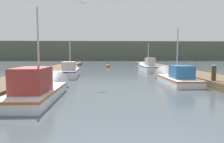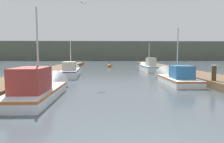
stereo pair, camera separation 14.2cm
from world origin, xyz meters
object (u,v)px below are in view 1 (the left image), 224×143
Objects in this scene: fishing_boat_3 at (147,67)px; fishing_boat_1 at (174,77)px; channel_buoy at (108,66)px; fishing_boat_0 at (42,88)px; mooring_piling_0 at (146,64)px; mooring_piling_1 at (214,77)px; seagull_1 at (83,3)px; fishing_boat_2 at (70,71)px.

fishing_boat_1 is at bearing -92.08° from fishing_boat_3.
fishing_boat_1 is 17.07m from channel_buoy.
fishing_boat_1 is 0.95× the size of fishing_boat_3.
fishing_boat_0 is 1.02× the size of fishing_boat_3.
mooring_piling_0 is 0.88× the size of mooring_piling_1.
channel_buoy is 2.16× the size of seagull_1.
fishing_boat_3 reaches higher than mooring_piling_0.
fishing_boat_1 is 3.90× the size of mooring_piling_1.
fishing_boat_3 is at bearing -159.71° from seagull_1.
fishing_boat_2 reaches higher than channel_buoy.
seagull_1 reaches higher than mooring_piling_0.
fishing_boat_0 is 9.69m from mooring_piling_1.
fishing_boat_3 is (8.44, 5.31, 0.02)m from fishing_boat_2.
fishing_boat_3 is at bearing 59.77° from fishing_boat_0.
seagull_1 is at bearing 74.54° from fishing_boat_0.
seagull_1 is (1.50, 5.49, 5.38)m from fishing_boat_0.
fishing_boat_3 is 4.11× the size of mooring_piling_1.
mooring_piling_0 is 17.69m from mooring_piling_1.
fishing_boat_2 is 12.04m from mooring_piling_1.
mooring_piling_1 is (9.51, 1.84, 0.27)m from fishing_boat_0.
fishing_boat_0 is at bearing 42.51° from seagull_1.
seagull_1 is (-2.19, -15.59, 5.63)m from channel_buoy.
fishing_boat_0 is 11.11× the size of seagull_1.
fishing_boat_2 is 4.61× the size of mooring_piling_0.
mooring_piling_1 is at bearing -62.69° from fishing_boat_1.
seagull_1 is at bearing -118.73° from mooring_piling_0.
fishing_boat_0 reaches higher than fishing_boat_2.
fishing_boat_1 reaches higher than mooring_piling_0.
mooring_piling_0 is at bearing 86.27° from fishing_boat_1.
fishing_boat_3 is 10.93× the size of seagull_1.
fishing_boat_3 is at bearing 29.23° from fishing_boat_2.
fishing_boat_0 is at bearing -169.07° from mooring_piling_1.
channel_buoy is at bearing 164.14° from mooring_piling_0.
mooring_piling_1 is at bearing -88.97° from mooring_piling_0.
mooring_piling_0 is at bearing 64.59° from fishing_boat_0.
fishing_boat_2 is 12.62m from channel_buoy.
mooring_piling_1 is at bearing -39.79° from fishing_boat_2.
fishing_boat_1 is at bearing -94.14° from mooring_piling_0.
channel_buoy is at bearing 69.41° from fishing_boat_2.
fishing_boat_1 is 9.77m from fishing_boat_3.
fishing_boat_2 is 6.62m from seagull_1.
fishing_boat_2 is 10.80× the size of seagull_1.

